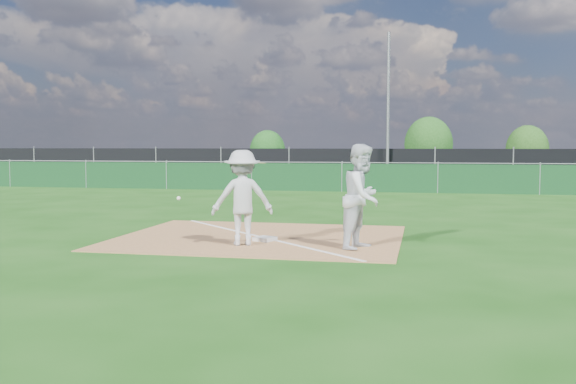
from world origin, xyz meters
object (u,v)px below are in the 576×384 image
Objects in this scene: light_pole at (388,108)px; first_base at (265,239)px; car_left at (293,166)px; tree_right at (527,149)px; tree_mid at (429,144)px; car_right at (464,167)px; tree_left at (267,150)px; play_at_first at (242,198)px; car_mid at (329,164)px; runner at (363,197)px.

light_pole is 21.17× the size of first_base.
car_left is 1.22× the size of tree_right.
tree_right is at bearing 73.26° from first_base.
first_base is 0.09× the size of tree_mid.
tree_left is at bearing 64.50° from car_right.
car_left is at bearing -64.46° from tree_left.
car_right is at bearing 78.03° from play_at_first.
tree_left is at bearing 32.23° from car_mid.
tree_mid is at bearing -44.78° from car_mid.
light_pole is 2.58× the size of tree_left.
first_base is at bearing -93.27° from light_pole.
tree_right is (14.92, 6.97, 1.02)m from car_left.
light_pole is 6.41m from car_mid.
car_mid is (-4.60, 26.79, -0.16)m from runner.
car_mid is 14.54m from tree_right.
light_pole is 7.18m from car_right.
car_mid is at bearing 133.01° from light_pole.
runner is 0.50× the size of tree_mid.
play_at_first is 0.95× the size of runner.
tree_mid is at bearing 16.86° from runner.
play_at_first is at bearing 178.89° from car_mid.
runner reaches higher than car_right.
tree_right is at bearing -2.48° from tree_mid.
tree_mid is at bearing 84.10° from first_base.
car_mid is at bearing 94.76° from play_at_first.
light_pole reaches higher than tree_mid.
tree_right is (8.01, 33.98, 0.71)m from runner.
runner is at bearing -88.00° from light_pole.
tree_left is (-5.64, 7.20, 0.74)m from car_mid.
light_pole is at bearing 21.25° from runner.
first_base is 35.00m from tree_right.
first_base is at bearing -106.74° from tree_right.
car_mid is at bearing -150.33° from tree_right.
runner is at bearing -142.19° from car_left.
tree_left is (-9.45, 11.27, -2.41)m from light_pole.
car_right is 8.02m from tree_right.
car_left is at bearing 99.51° from play_at_first.
car_right is at bearing -25.53° from tree_left.
tree_left reaches higher than play_at_first.
runner is at bearing -13.74° from first_base.
car_mid reaches higher than first_base.
light_pole is 3.97× the size of runner.
car_mid is 8.11m from car_right.
play_at_first is 2.36m from runner.
light_pole is 14.47m from tree_right.
light_pole is 23.09m from play_at_first.
car_left is 0.89× the size of car_right.
runner is (2.06, -0.50, 0.95)m from first_base.
play_at_first reaches higher than car_right.
runner is 0.40× the size of car_mid.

